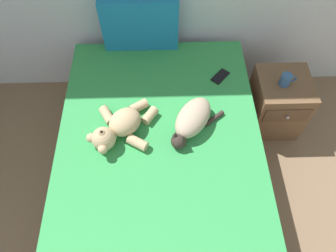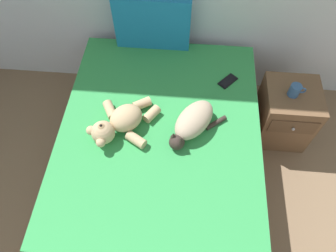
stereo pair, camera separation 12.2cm
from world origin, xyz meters
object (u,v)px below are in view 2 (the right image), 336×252
Objects in this scene: mug at (295,90)px; bed at (159,167)px; teddy_bear at (120,123)px; cell_phone at (228,81)px; nightstand at (285,114)px; patterned_cushion at (152,22)px; cat at (192,122)px.

bed is at bearing -149.72° from mug.
teddy_bear reaches higher than cell_phone.
patterned_cushion is at bearing 160.92° from nightstand.
mug is (0.93, 0.55, 0.29)m from bed.
patterned_cushion reaches higher than teddy_bear.
mug is (1.06, -0.39, -0.21)m from patterned_cushion.
teddy_bear reaches higher than mug.
teddy_bear is (-0.13, -0.81, -0.14)m from patterned_cushion.
mug is at bearing -5.71° from cell_phone.
cat reaches higher than bed.
patterned_cushion is 3.58× the size of cell_phone.
cat is at bearing -119.91° from cell_phone.
patterned_cushion reaches higher than nightstand.
cat is 0.50m from cell_phone.
cat is at bearing 38.29° from bed.
bed is at bearing -149.74° from nightstand.
teddy_bear is 0.85m from cell_phone.
teddy_bear reaches higher than nightstand.
mug is (0.72, 0.38, -0.06)m from cat.
patterned_cushion is at bearing 113.79° from cat.
bed is at bearing -141.71° from cat.
cell_phone reaches higher than nightstand.
mug is at bearing -150.46° from nightstand.
mug is at bearing 30.28° from bed.
patterned_cushion is 0.83m from teddy_bear.
patterned_cushion is 1.26m from nightstand.
bed is 16.81× the size of mug.
patterned_cushion reaches higher than bed.
cell_phone is (0.25, 0.43, -0.07)m from cat.
cell_phone is (0.46, 0.59, 0.29)m from bed.
cat is 0.47m from teddy_bear.
patterned_cushion is 1.39× the size of cat.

